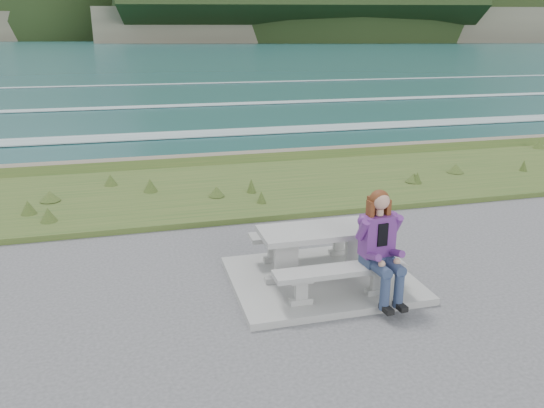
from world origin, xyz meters
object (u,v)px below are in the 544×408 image
object	(u,v)px
picnic_table	(323,239)
bench_seaward	(307,237)
seated_woman	(382,261)
bench_landward	(340,275)

from	to	relation	value
picnic_table	bench_seaward	distance (m)	0.74
bench_seaward	seated_woman	size ratio (longest dim) A/B	1.22
picnic_table	bench_seaward	world-z (taller)	picnic_table
picnic_table	seated_woman	size ratio (longest dim) A/B	1.22
bench_seaward	seated_woman	distance (m)	1.64
bench_landward	seated_woman	distance (m)	0.57
seated_woman	bench_seaward	bearing A→B (deg)	103.66
picnic_table	bench_landward	xyz separation A→B (m)	(0.00, -0.70, -0.23)
seated_woman	bench_landward	bearing A→B (deg)	159.95
bench_landward	picnic_table	bearing A→B (deg)	90.00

